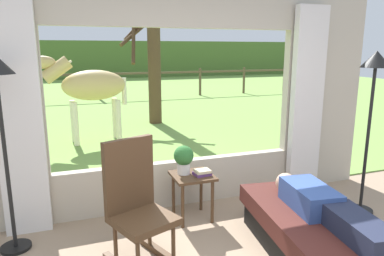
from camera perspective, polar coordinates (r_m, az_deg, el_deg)
back_wall_with_window at (r=4.18m, az=-2.14°, el=3.95°), size 5.20×0.12×2.55m
curtain_panel_left at (r=3.89m, az=-25.92°, el=1.30°), size 0.44×0.10×2.40m
curtain_panel_right at (r=4.85m, az=17.82°, el=3.96°), size 0.44×0.10×2.40m
outdoor_pasture_lawn at (r=15.01m, az=-14.88°, el=4.94°), size 36.00×21.68×0.02m
distant_hill_ridge at (r=24.72m, az=-17.14°, el=10.38°), size 36.00×2.00×2.40m
recliner_sofa at (r=3.57m, az=19.43°, el=-15.86°), size 1.12×1.81×0.42m
reclining_person at (r=3.40m, az=20.34°, el=-11.67°), size 0.42×1.44×0.22m
rocking_chair at (r=3.21m, az=-8.84°, el=-12.00°), size 0.68×0.80×1.12m
side_table at (r=3.99m, az=0.06°, el=-8.71°), size 0.44×0.44×0.52m
potted_plant at (r=3.93m, az=-1.34°, el=-4.79°), size 0.22×0.22×0.32m
book_stack at (r=3.93m, az=1.63°, el=-7.11°), size 0.19×0.16×0.06m
floor_lamp_right at (r=4.39m, az=27.00°, el=6.28°), size 0.32×0.32×1.85m
horse at (r=7.38m, az=-16.00°, el=6.45°), size 1.82×0.67×1.73m
pasture_tree at (r=9.07m, az=-6.29°, el=11.07°), size 1.26×1.17×3.13m
pasture_fence_line at (r=13.74m, az=-14.59°, el=7.38°), size 16.10×0.10×1.10m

